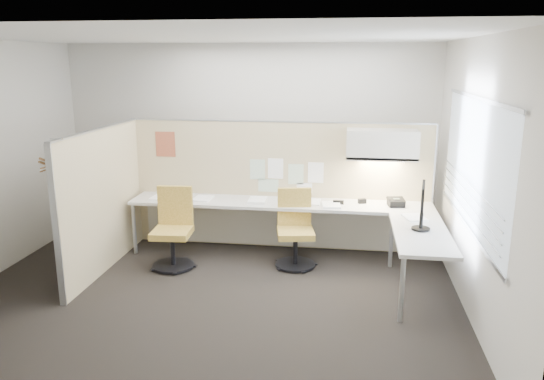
% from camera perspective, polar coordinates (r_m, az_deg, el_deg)
% --- Properties ---
extents(floor, '(5.50, 4.50, 0.01)m').
position_cam_1_polar(floor, '(6.21, -6.33, -10.71)').
color(floor, black).
rests_on(floor, ground).
extents(ceiling, '(5.50, 4.50, 0.01)m').
position_cam_1_polar(ceiling, '(5.65, -7.11, 16.16)').
color(ceiling, white).
rests_on(ceiling, wall_back).
extents(wall_back, '(5.50, 0.02, 2.80)m').
position_cam_1_polar(wall_back, '(7.93, -2.53, 5.39)').
color(wall_back, beige).
rests_on(wall_back, ground).
extents(wall_front, '(5.50, 0.02, 2.80)m').
position_cam_1_polar(wall_front, '(3.72, -15.61, -5.01)').
color(wall_front, beige).
rests_on(wall_front, ground).
extents(wall_right, '(0.02, 4.50, 2.80)m').
position_cam_1_polar(wall_right, '(5.72, 20.99, 1.15)').
color(wall_right, beige).
rests_on(wall_right, ground).
extents(window_pane, '(0.01, 2.80, 1.30)m').
position_cam_1_polar(window_pane, '(5.69, 20.87, 2.64)').
color(window_pane, '#A7B7C2').
rests_on(window_pane, wall_right).
extents(partition_back, '(4.10, 0.06, 1.75)m').
position_cam_1_polar(partition_back, '(7.31, 0.80, 0.48)').
color(partition_back, tan).
rests_on(partition_back, floor).
extents(partition_left, '(0.06, 2.20, 1.75)m').
position_cam_1_polar(partition_left, '(6.87, -17.68, -1.08)').
color(partition_left, tan).
rests_on(partition_left, floor).
extents(desk, '(4.00, 2.07, 0.73)m').
position_cam_1_polar(desk, '(6.89, 3.42, -2.74)').
color(desk, beige).
rests_on(desk, floor).
extents(overhead_bin, '(0.90, 0.36, 0.38)m').
position_cam_1_polar(overhead_bin, '(6.94, 11.75, 4.81)').
color(overhead_bin, beige).
rests_on(overhead_bin, partition_back).
extents(task_light_strip, '(0.60, 0.06, 0.02)m').
position_cam_1_polar(task_light_strip, '(6.97, 11.66, 3.10)').
color(task_light_strip, '#FFEABF').
rests_on(task_light_strip, overhead_bin).
extents(pinned_papers, '(1.01, 0.00, 0.47)m').
position_cam_1_polar(pinned_papers, '(7.24, 1.40, 1.62)').
color(pinned_papers, '#8CBF8C').
rests_on(pinned_papers, partition_back).
extents(poster, '(0.28, 0.00, 0.35)m').
position_cam_1_polar(poster, '(7.55, -11.40, 4.85)').
color(poster, '#E84D1D').
rests_on(poster, partition_back).
extents(chair_left, '(0.53, 0.53, 1.00)m').
position_cam_1_polar(chair_left, '(6.82, -10.57, -4.33)').
color(chair_left, black).
rests_on(chair_left, floor).
extents(chair_right, '(0.53, 0.54, 0.96)m').
position_cam_1_polar(chair_right, '(6.75, 2.49, -4.44)').
color(chair_right, black).
rests_on(chair_right, floor).
extents(monitor, '(0.20, 0.49, 0.52)m').
position_cam_1_polar(monitor, '(6.04, 15.87, -1.45)').
color(monitor, black).
rests_on(monitor, desk).
extents(phone, '(0.24, 0.22, 0.12)m').
position_cam_1_polar(phone, '(7.00, 13.16, -1.29)').
color(phone, black).
rests_on(phone, desk).
extents(stapler, '(0.14, 0.04, 0.05)m').
position_cam_1_polar(stapler, '(6.97, 7.15, -1.32)').
color(stapler, black).
rests_on(stapler, desk).
extents(tape_dispenser, '(0.12, 0.09, 0.06)m').
position_cam_1_polar(tape_dispenser, '(7.05, 9.67, -1.19)').
color(tape_dispenser, black).
rests_on(tape_dispenser, desk).
extents(coat_hook, '(0.18, 0.47, 1.41)m').
position_cam_1_polar(coat_hook, '(6.00, -22.54, 1.67)').
color(coat_hook, silver).
rests_on(coat_hook, partition_left).
extents(paper_stack_0, '(0.25, 0.31, 0.03)m').
position_cam_1_polar(paper_stack_0, '(7.35, -11.87, -0.80)').
color(paper_stack_0, white).
rests_on(paper_stack_0, desk).
extents(paper_stack_1, '(0.25, 0.31, 0.02)m').
position_cam_1_polar(paper_stack_1, '(7.22, -7.44, -0.91)').
color(paper_stack_1, white).
rests_on(paper_stack_1, desk).
extents(paper_stack_2, '(0.24, 0.31, 0.04)m').
position_cam_1_polar(paper_stack_2, '(7.03, -1.57, -1.14)').
color(paper_stack_2, white).
rests_on(paper_stack_2, desk).
extents(paper_stack_3, '(0.23, 0.30, 0.02)m').
position_cam_1_polar(paper_stack_3, '(7.01, 4.26, -1.30)').
color(paper_stack_3, white).
rests_on(paper_stack_3, desk).
extents(paper_stack_4, '(0.26, 0.32, 0.03)m').
position_cam_1_polar(paper_stack_4, '(6.88, 6.40, -1.61)').
color(paper_stack_4, white).
rests_on(paper_stack_4, desk).
extents(paper_stack_5, '(0.30, 0.35, 0.02)m').
position_cam_1_polar(paper_stack_5, '(6.52, 15.08, -2.90)').
color(paper_stack_5, white).
rests_on(paper_stack_5, desk).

